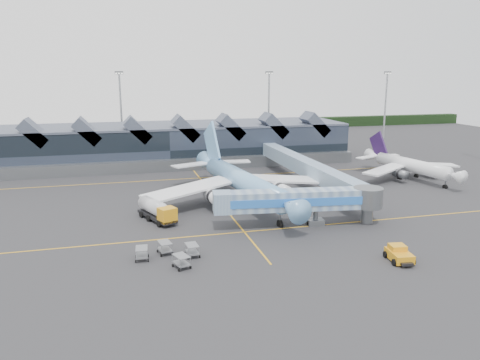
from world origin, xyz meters
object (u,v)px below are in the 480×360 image
object	(u,v)px
main_airliner	(240,180)
regional_jet	(409,165)
fuel_truck	(156,209)
jet_bridge	(309,201)
pushback_tug	(399,254)

from	to	relation	value
main_airliner	regional_jet	xyz separation A→B (m)	(39.33, 8.62, -0.90)
regional_jet	main_airliner	bearing A→B (deg)	-177.17
fuel_truck	regional_jet	bearing A→B (deg)	-6.38
main_airliner	fuel_truck	world-z (taller)	main_airliner
jet_bridge	pushback_tug	size ratio (longest dim) A/B	5.73
main_airliner	pushback_tug	xyz separation A→B (m)	(11.50, -30.56, -3.01)
jet_bridge	fuel_truck	size ratio (longest dim) A/B	2.74
jet_bridge	fuel_truck	xyz separation A→B (m)	(-21.52, 8.21, -2.03)
regional_jet	jet_bridge	world-z (taller)	regional_jet
fuel_truck	pushback_tug	size ratio (longest dim) A/B	2.10
jet_bridge	pushback_tug	bearing A→B (deg)	-63.61
main_airliner	regional_jet	world-z (taller)	main_airliner
main_airliner	pushback_tug	distance (m)	32.79
jet_bridge	main_airliner	bearing A→B (deg)	119.99
regional_jet	jet_bridge	distance (m)	40.78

